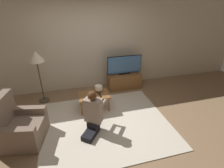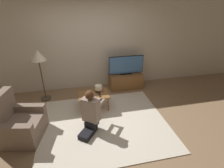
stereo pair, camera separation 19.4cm
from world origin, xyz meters
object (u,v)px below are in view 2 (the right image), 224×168
at_px(coffee_table, 94,96).
at_px(armchair, 19,125).
at_px(tv, 126,65).
at_px(floor_lamp, 38,58).
at_px(table_lamp, 98,88).
at_px(person_kneeling, 91,112).

relative_size(coffee_table, armchair, 0.78).
relative_size(tv, armchair, 1.10).
relative_size(floor_lamp, table_lamp, 7.70).
bearing_deg(tv, person_kneeling, -125.71).
height_order(floor_lamp, armchair, floor_lamp).
xyz_separation_m(coffee_table, floor_lamp, (-1.25, 0.74, 0.81)).
bearing_deg(floor_lamp, coffee_table, -30.65).
height_order(coffee_table, floor_lamp, floor_lamp).
height_order(floor_lamp, table_lamp, floor_lamp).
relative_size(armchair, person_kneeling, 1.00).
distance_m(tv, floor_lamp, 2.39).
distance_m(coffee_table, floor_lamp, 1.66).
bearing_deg(tv, coffee_table, -140.01).
bearing_deg(armchair, person_kneeling, -83.33).
bearing_deg(coffee_table, floor_lamp, 149.35).
xyz_separation_m(coffee_table, person_kneeling, (-0.15, -0.82, 0.11)).
bearing_deg(armchair, floor_lamp, -0.30).
height_order(armchair, table_lamp, armchair).
bearing_deg(table_lamp, coffee_table, -146.12).
xyz_separation_m(tv, coffee_table, (-1.10, -0.92, -0.38)).
xyz_separation_m(coffee_table, armchair, (-1.56, -0.69, -0.07)).
distance_m(person_kneeling, table_lamp, 0.96).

